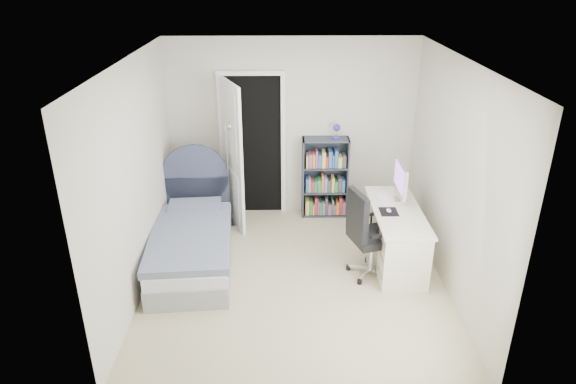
{
  "coord_description": "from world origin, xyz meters",
  "views": [
    {
      "loc": [
        -0.15,
        -5.06,
        3.37
      ],
      "look_at": [
        -0.08,
        0.12,
        1.04
      ],
      "focal_mm": 32.0,
      "sensor_mm": 36.0,
      "label": 1
    }
  ],
  "objects_px": {
    "nightstand": "(186,196)",
    "floor_lamp": "(230,185)",
    "office_chair": "(367,230)",
    "desk": "(395,233)",
    "bookcase": "(325,180)",
    "bed": "(193,241)"
  },
  "relations": [
    {
      "from": "floor_lamp",
      "to": "desk",
      "type": "height_order",
      "value": "floor_lamp"
    },
    {
      "from": "nightstand",
      "to": "bookcase",
      "type": "xyz_separation_m",
      "value": [
        1.97,
        0.14,
        0.17
      ]
    },
    {
      "from": "bookcase",
      "to": "office_chair",
      "type": "height_order",
      "value": "bookcase"
    },
    {
      "from": "bed",
      "to": "desk",
      "type": "relative_size",
      "value": 1.42
    },
    {
      "from": "bed",
      "to": "floor_lamp",
      "type": "relative_size",
      "value": 1.36
    },
    {
      "from": "bed",
      "to": "floor_lamp",
      "type": "xyz_separation_m",
      "value": [
        0.39,
        0.93,
        0.33
      ]
    },
    {
      "from": "floor_lamp",
      "to": "desk",
      "type": "distance_m",
      "value": 2.29
    },
    {
      "from": "floor_lamp",
      "to": "office_chair",
      "type": "bearing_deg",
      "value": -37.79
    },
    {
      "from": "floor_lamp",
      "to": "office_chair",
      "type": "relative_size",
      "value": 1.37
    },
    {
      "from": "bookcase",
      "to": "desk",
      "type": "bearing_deg",
      "value": -59.77
    },
    {
      "from": "nightstand",
      "to": "office_chair",
      "type": "xyz_separation_m",
      "value": [
        2.31,
        -1.47,
        0.23
      ]
    },
    {
      "from": "office_chair",
      "to": "bookcase",
      "type": "bearing_deg",
      "value": 101.87
    },
    {
      "from": "bed",
      "to": "bookcase",
      "type": "bearing_deg",
      "value": 36.2
    },
    {
      "from": "desk",
      "to": "office_chair",
      "type": "bearing_deg",
      "value": -141.34
    },
    {
      "from": "office_chair",
      "to": "bed",
      "type": "bearing_deg",
      "value": 169.98
    },
    {
      "from": "nightstand",
      "to": "floor_lamp",
      "type": "xyz_separation_m",
      "value": [
        0.65,
        -0.18,
        0.25
      ]
    },
    {
      "from": "nightstand",
      "to": "office_chair",
      "type": "distance_m",
      "value": 2.75
    },
    {
      "from": "floor_lamp",
      "to": "bookcase",
      "type": "height_order",
      "value": "floor_lamp"
    },
    {
      "from": "office_chair",
      "to": "desk",
      "type": "bearing_deg",
      "value": 38.66
    },
    {
      "from": "nightstand",
      "to": "bookcase",
      "type": "distance_m",
      "value": 1.98
    },
    {
      "from": "floor_lamp",
      "to": "desk",
      "type": "relative_size",
      "value": 1.04
    },
    {
      "from": "desk",
      "to": "office_chair",
      "type": "distance_m",
      "value": 0.57
    }
  ]
}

